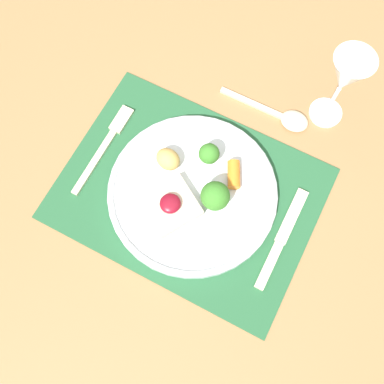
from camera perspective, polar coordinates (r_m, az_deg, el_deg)
ground_plane at (r=1.53m, az=-0.22°, el=-9.15°), size 8.00×8.00×0.00m
dining_table at (r=0.89m, az=-0.37°, el=-2.02°), size 1.20×1.15×0.75m
placemat at (r=0.80m, az=-0.41°, el=-0.14°), size 0.45×0.33×0.00m
dinner_plate at (r=0.78m, az=0.00°, el=-0.09°), size 0.30×0.30×0.08m
fork at (r=0.85m, az=-10.79°, el=6.13°), size 0.02×0.19×0.01m
knife at (r=0.79m, az=10.94°, el=-6.57°), size 0.02×0.19×0.01m
spoon at (r=0.87m, az=11.77°, el=9.28°), size 0.18×0.04×0.02m
wine_glass_near at (r=0.80m, az=18.93°, el=13.59°), size 0.07×0.07×0.17m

